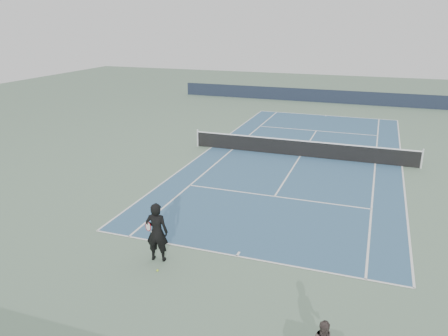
% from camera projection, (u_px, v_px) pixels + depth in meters
% --- Properties ---
extents(ground, '(80.00, 80.00, 0.00)m').
position_uv_depth(ground, '(300.00, 156.00, 25.13)').
color(ground, slate).
extents(court_surface, '(10.97, 23.77, 0.01)m').
position_uv_depth(court_surface, '(300.00, 156.00, 25.13)').
color(court_surface, '#33597A').
rests_on(court_surface, ground).
extents(tennis_net, '(12.90, 0.10, 1.07)m').
position_uv_depth(tennis_net, '(301.00, 148.00, 24.97)').
color(tennis_net, silver).
rests_on(tennis_net, ground).
extents(windscreen_far, '(30.00, 0.25, 1.20)m').
position_uv_depth(windscreen_far, '(335.00, 97.00, 40.88)').
color(windscreen_far, black).
rests_on(windscreen_far, ground).
extents(tennis_player, '(0.87, 0.66, 2.01)m').
position_uv_depth(tennis_player, '(157.00, 232.00, 14.03)').
color(tennis_player, black).
rests_on(tennis_player, ground).
extents(tennis_ball, '(0.07, 0.07, 0.07)m').
position_uv_depth(tennis_ball, '(157.00, 270.00, 13.66)').
color(tennis_ball, '#B4DA2C').
rests_on(tennis_ball, ground).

